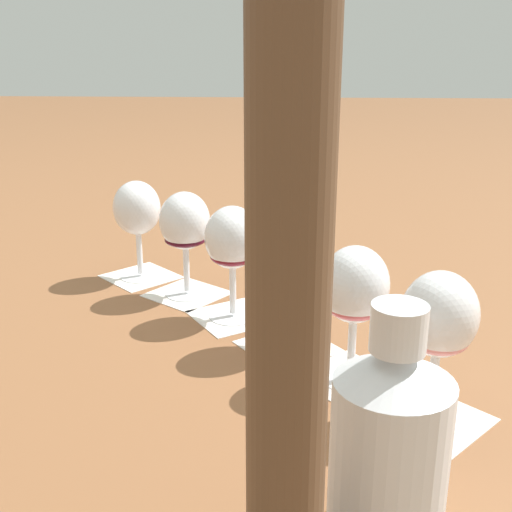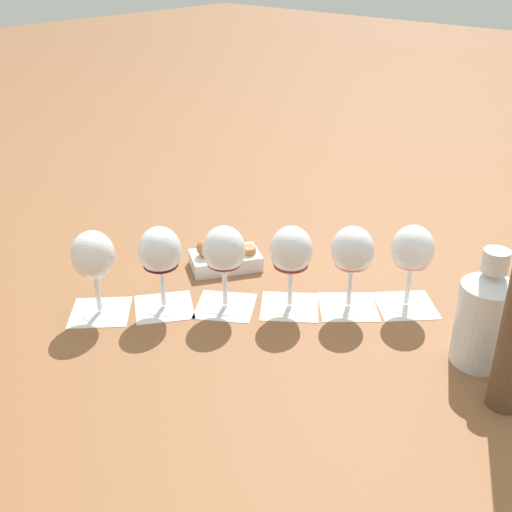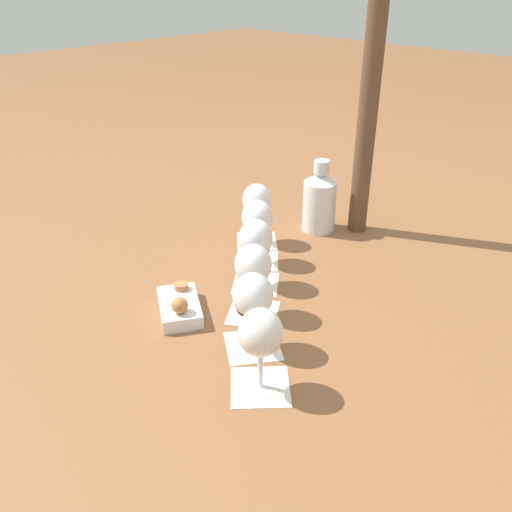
{
  "view_description": "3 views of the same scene",
  "coord_description": "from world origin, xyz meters",
  "px_view_note": "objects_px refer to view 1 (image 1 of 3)",
  "views": [
    {
      "loc": [
        -0.05,
        0.82,
        0.39
      ],
      "look_at": [
        -0.0,
        -0.0,
        0.11
      ],
      "focal_mm": 45.0,
      "sensor_mm": 36.0,
      "label": 1
    },
    {
      "loc": [
        0.78,
        0.7,
        0.65
      ],
      "look_at": [
        -0.0,
        -0.0,
        0.11
      ],
      "focal_mm": 45.0,
      "sensor_mm": 36.0,
      "label": 2
    },
    {
      "loc": [
        0.73,
        -0.76,
        0.69
      ],
      "look_at": [
        -0.0,
        -0.0,
        0.11
      ],
      "focal_mm": 38.0,
      "sensor_mm": 36.0,
      "label": 3
    }
  ],
  "objects_px": {
    "wine_glass_1": "(355,292)",
    "wine_glass_2": "(289,266)",
    "ceramic_vase": "(390,445)",
    "wine_glass_0": "(439,322)",
    "wine_glass_4": "(185,226)",
    "wine_glass_5": "(137,213)",
    "snack_dish": "(309,278)",
    "wine_glass_3": "(232,244)"
  },
  "relations": [
    {
      "from": "wine_glass_0",
      "to": "wine_glass_4",
      "type": "distance_m",
      "value": 0.47
    },
    {
      "from": "wine_glass_3",
      "to": "snack_dish",
      "type": "distance_m",
      "value": 0.19
    },
    {
      "from": "wine_glass_5",
      "to": "snack_dish",
      "type": "relative_size",
      "value": 0.99
    },
    {
      "from": "snack_dish",
      "to": "wine_glass_3",
      "type": "bearing_deg",
      "value": 45.34
    },
    {
      "from": "wine_glass_1",
      "to": "wine_glass_5",
      "type": "distance_m",
      "value": 0.48
    },
    {
      "from": "wine_glass_0",
      "to": "wine_glass_1",
      "type": "relative_size",
      "value": 1.0
    },
    {
      "from": "wine_glass_0",
      "to": "wine_glass_4",
      "type": "xyz_separation_m",
      "value": [
        0.32,
        -0.34,
        0.0
      ]
    },
    {
      "from": "wine_glass_2",
      "to": "wine_glass_5",
      "type": "distance_m",
      "value": 0.36
    },
    {
      "from": "wine_glass_0",
      "to": "wine_glass_3",
      "type": "bearing_deg",
      "value": -47.56
    },
    {
      "from": "wine_glass_1",
      "to": "ceramic_vase",
      "type": "relative_size",
      "value": 0.8
    },
    {
      "from": "wine_glass_1",
      "to": "ceramic_vase",
      "type": "bearing_deg",
      "value": 90.95
    },
    {
      "from": "wine_glass_2",
      "to": "snack_dish",
      "type": "distance_m",
      "value": 0.23
    },
    {
      "from": "wine_glass_5",
      "to": "ceramic_vase",
      "type": "height_order",
      "value": "ceramic_vase"
    },
    {
      "from": "wine_glass_1",
      "to": "wine_glass_5",
      "type": "xyz_separation_m",
      "value": [
        0.33,
        -0.34,
        0.0
      ]
    },
    {
      "from": "wine_glass_0",
      "to": "wine_glass_3",
      "type": "xyz_separation_m",
      "value": [
        0.24,
        -0.26,
        0.0
      ]
    },
    {
      "from": "snack_dish",
      "to": "wine_glass_1",
      "type": "bearing_deg",
      "value": 98.4
    },
    {
      "from": "wine_glass_4",
      "to": "wine_glass_2",
      "type": "bearing_deg",
      "value": 132.43
    },
    {
      "from": "wine_glass_1",
      "to": "wine_glass_2",
      "type": "height_order",
      "value": "same"
    },
    {
      "from": "wine_glass_3",
      "to": "wine_glass_2",
      "type": "bearing_deg",
      "value": 131.23
    },
    {
      "from": "ceramic_vase",
      "to": "wine_glass_1",
      "type": "bearing_deg",
      "value": -89.05
    },
    {
      "from": "wine_glass_1",
      "to": "wine_glass_0",
      "type": "bearing_deg",
      "value": 134.4
    },
    {
      "from": "wine_glass_2",
      "to": "wine_glass_4",
      "type": "height_order",
      "value": "same"
    },
    {
      "from": "wine_glass_5",
      "to": "ceramic_vase",
      "type": "bearing_deg",
      "value": 119.29
    },
    {
      "from": "wine_glass_3",
      "to": "wine_glass_5",
      "type": "distance_m",
      "value": 0.24
    },
    {
      "from": "wine_glass_0",
      "to": "wine_glass_1",
      "type": "distance_m",
      "value": 0.11
    },
    {
      "from": "wine_glass_1",
      "to": "snack_dish",
      "type": "distance_m",
      "value": 0.31
    },
    {
      "from": "wine_glass_0",
      "to": "wine_glass_3",
      "type": "height_order",
      "value": "same"
    },
    {
      "from": "wine_glass_2",
      "to": "wine_glass_3",
      "type": "distance_m",
      "value": 0.12
    },
    {
      "from": "snack_dish",
      "to": "wine_glass_5",
      "type": "bearing_deg",
      "value": -9.16
    },
    {
      "from": "ceramic_vase",
      "to": "snack_dish",
      "type": "xyz_separation_m",
      "value": [
        0.05,
        -0.55,
        -0.07
      ]
    },
    {
      "from": "wine_glass_5",
      "to": "snack_dish",
      "type": "distance_m",
      "value": 0.31
    },
    {
      "from": "wine_glass_0",
      "to": "wine_glass_1",
      "type": "bearing_deg",
      "value": -45.6
    },
    {
      "from": "wine_glass_4",
      "to": "wine_glass_0",
      "type": "bearing_deg",
      "value": 132.76
    },
    {
      "from": "ceramic_vase",
      "to": "wine_glass_0",
      "type": "bearing_deg",
      "value": -112.44
    },
    {
      "from": "wine_glass_5",
      "to": "wine_glass_1",
      "type": "bearing_deg",
      "value": 134.36
    },
    {
      "from": "wine_glass_5",
      "to": "snack_dish",
      "type": "xyz_separation_m",
      "value": [
        -0.29,
        0.05,
        -0.09
      ]
    },
    {
      "from": "wine_glass_4",
      "to": "snack_dish",
      "type": "height_order",
      "value": "wine_glass_4"
    },
    {
      "from": "wine_glass_1",
      "to": "wine_glass_4",
      "type": "height_order",
      "value": "same"
    },
    {
      "from": "wine_glass_0",
      "to": "wine_glass_2",
      "type": "relative_size",
      "value": 1.0
    },
    {
      "from": "ceramic_vase",
      "to": "snack_dish",
      "type": "bearing_deg",
      "value": -85.09
    },
    {
      "from": "wine_glass_4",
      "to": "snack_dish",
      "type": "xyz_separation_m",
      "value": [
        -0.2,
        -0.03,
        -0.09
      ]
    },
    {
      "from": "wine_glass_3",
      "to": "ceramic_vase",
      "type": "distance_m",
      "value": 0.47
    }
  ]
}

